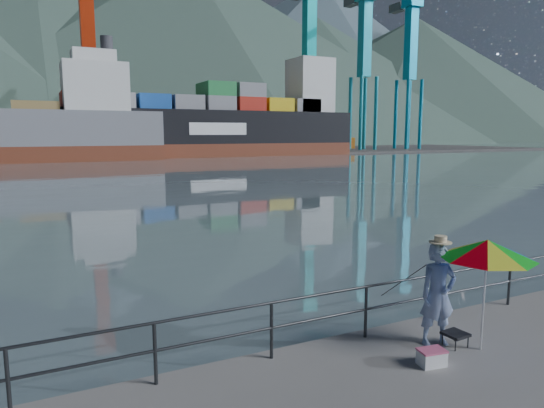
{
  "coord_description": "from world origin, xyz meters",
  "views": [
    {
      "loc": [
        -4.49,
        -5.42,
        3.88
      ],
      "look_at": [
        1.12,
        6.0,
        2.0
      ],
      "focal_mm": 32.0,
      "sensor_mm": 36.0,
      "label": 1
    }
  ],
  "objects": [
    {
      "name": "port_cranes",
      "position": [
        31.0,
        84.0,
        16.0
      ],
      "size": [
        116.0,
        28.0,
        38.4
      ],
      "color": "#B01825",
      "rests_on": "ground"
    },
    {
      "name": "fisherman",
      "position": [
        1.99,
        0.88,
        0.95
      ],
      "size": [
        0.78,
        0.61,
        1.9
      ],
      "primitive_type": "imported",
      "rotation": [
        0.0,
        0.0,
        -0.24
      ],
      "color": "#32599C",
      "rests_on": "ground"
    },
    {
      "name": "container_ship",
      "position": [
        25.06,
        75.99,
        5.9
      ],
      "size": [
        52.95,
        8.83,
        18.1
      ],
      "color": "brown",
      "rests_on": "ground"
    },
    {
      "name": "mountains",
      "position": [
        38.82,
        207.75,
        35.55
      ],
      "size": [
        600.0,
        332.8,
        80.0
      ],
      "color": "#385147",
      "rests_on": "ground"
    },
    {
      "name": "folding_stool",
      "position": [
        2.24,
        0.65,
        0.14
      ],
      "size": [
        0.42,
        0.42,
        0.26
      ],
      "color": "black",
      "rests_on": "ground"
    },
    {
      "name": "guardrail",
      "position": [
        0.0,
        1.7,
        0.52
      ],
      "size": [
        22.0,
        0.06,
        1.03
      ],
      "color": "#2D3033",
      "rests_on": "ground"
    },
    {
      "name": "fishing_rod",
      "position": [
        2.04,
        1.9,
        0.0
      ],
      "size": [
        0.29,
        1.58,
        1.13
      ],
      "primitive_type": "cylinder",
      "rotation": [
        0.96,
        0.0,
        -0.18
      ],
      "color": "black",
      "rests_on": "ground"
    },
    {
      "name": "beach_umbrella",
      "position": [
        2.55,
        0.34,
        1.85
      ],
      "size": [
        1.76,
        1.76,
        2.03
      ],
      "color": "white",
      "rests_on": "ground"
    },
    {
      "name": "container_stacks",
      "position": [
        30.46,
        93.5,
        3.06
      ],
      "size": [
        58.0,
        5.4,
        7.8
      ],
      "color": "#267F3F",
      "rests_on": "ground"
    },
    {
      "name": "far_dock",
      "position": [
        10.0,
        93.0,
        0.0
      ],
      "size": [
        200.0,
        40.0,
        0.4
      ],
      "primitive_type": "cube",
      "color": "#514F4C",
      "rests_on": "ground"
    },
    {
      "name": "cooler_bag",
      "position": [
        1.3,
        0.28,
        0.12
      ],
      "size": [
        0.47,
        0.36,
        0.25
      ],
      "primitive_type": "cube",
      "rotation": [
        0.0,
        0.0,
        -0.16
      ],
      "color": "silver",
      "rests_on": "ground"
    },
    {
      "name": "harbor_water",
      "position": [
        0.0,
        130.0,
        0.0
      ],
      "size": [
        500.0,
        280.0,
        0.0
      ],
      "primitive_type": "cube",
      "color": "slate",
      "rests_on": "ground"
    }
  ]
}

